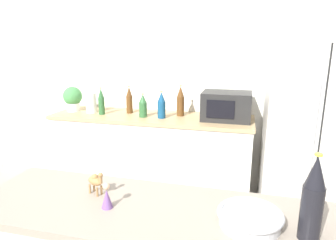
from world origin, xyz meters
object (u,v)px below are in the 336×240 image
at_px(wine_bottle, 313,199).
at_px(wise_man_figurine_blue, 107,197).
at_px(back_bottle_3, 161,105).
at_px(fruit_bowl, 250,218).
at_px(microwave, 226,106).
at_px(refrigerator, 311,134).
at_px(back_bottle_2, 101,102).
at_px(camel_figurine, 96,181).
at_px(back_bottle_4, 129,100).
at_px(back_bottle_0, 143,106).
at_px(paper_towel_roll, 91,103).
at_px(potted_plant, 73,98).
at_px(back_bottle_1, 180,101).

xyz_separation_m(wine_bottle, wise_man_figurine_blue, (-0.81, 0.01, -0.11)).
bearing_deg(back_bottle_3, fruit_bowl, -64.23).
xyz_separation_m(microwave, wise_man_figurine_blue, (-0.38, -1.92, -0.04)).
bearing_deg(wine_bottle, refrigerator, 78.97).
relative_size(back_bottle_2, camel_figurine, 2.43).
relative_size(refrigerator, back_bottle_4, 5.74).
relative_size(back_bottle_0, back_bottle_4, 0.82).
bearing_deg(refrigerator, wise_man_figurine_blue, -122.49).
height_order(paper_towel_roll, wise_man_figurine_blue, paper_towel_roll).
height_order(back_bottle_2, back_bottle_3, back_bottle_2).
bearing_deg(back_bottle_0, fruit_bowl, -59.24).
distance_m(potted_plant, back_bottle_3, 1.06).
xyz_separation_m(back_bottle_0, back_bottle_3, (0.20, 0.00, 0.02)).
relative_size(refrigerator, back_bottle_3, 6.19).
xyz_separation_m(refrigerator, wine_bottle, (-0.36, -1.85, 0.28)).
bearing_deg(camel_figurine, back_bottle_2, 115.89).
relative_size(paper_towel_roll, back_bottle_4, 0.74).
bearing_deg(back_bottle_4, paper_towel_roll, -168.05).
relative_size(back_bottle_2, fruit_bowl, 1.12).
bearing_deg(back_bottle_1, wise_man_figurine_blue, -87.13).
xyz_separation_m(back_bottle_0, wine_bottle, (1.27, -1.82, 0.09)).
bearing_deg(back_bottle_2, fruit_bowl, -49.37).
bearing_deg(back_bottle_4, camel_figurine, -73.04).
relative_size(back_bottle_0, back_bottle_3, 0.89).
xyz_separation_m(potted_plant, back_bottle_1, (1.23, 0.08, 0.00)).
relative_size(paper_towel_roll, back_bottle_3, 0.80).
relative_size(back_bottle_3, back_bottle_4, 0.93).
height_order(refrigerator, wine_bottle, refrigerator).
relative_size(refrigerator, back_bottle_0, 6.98).
height_order(microwave, fruit_bowl, microwave).
relative_size(back_bottle_0, wise_man_figurine_blue, 2.10).
xyz_separation_m(paper_towel_roll, back_bottle_4, (0.42, 0.09, 0.03)).
distance_m(paper_towel_roll, back_bottle_4, 0.43).
bearing_deg(camel_figurine, paper_towel_roll, 119.08).
bearing_deg(back_bottle_2, microwave, 4.38).
relative_size(back_bottle_0, back_bottle_1, 0.76).
bearing_deg(wine_bottle, microwave, 102.54).
bearing_deg(microwave, wise_man_figurine_blue, -101.26).
distance_m(paper_towel_roll, back_bottle_3, 0.82).
distance_m(refrigerator, paper_towel_roll, 2.26).
xyz_separation_m(back_bottle_3, wine_bottle, (1.07, -1.83, 0.07)).
bearing_deg(back_bottle_1, microwave, -5.62).
bearing_deg(wine_bottle, camel_figurine, 173.12).
bearing_deg(potted_plant, back_bottle_2, -9.92).
bearing_deg(refrigerator, camel_figurine, -126.26).
distance_m(refrigerator, camel_figurine, 2.16).
xyz_separation_m(paper_towel_roll, fruit_bowl, (1.69, -1.84, -0.03)).
relative_size(back_bottle_4, camel_figurine, 2.51).
bearing_deg(back_bottle_4, wise_man_figurine_blue, -71.06).
height_order(paper_towel_roll, back_bottle_0, back_bottle_0).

